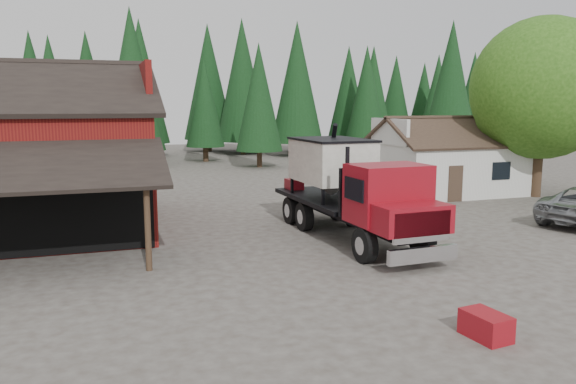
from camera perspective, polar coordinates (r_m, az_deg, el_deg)
name	(u,v)px	position (r m, az deg, el deg)	size (l,w,h in m)	color
ground	(335,272)	(18.17, 4.77, -8.12)	(120.00, 120.00, 0.00)	#453E36
farmhouse	(447,165)	(35.32, 15.86, 2.64)	(8.60, 6.42, 4.65)	silver
deciduous_tree	(542,94)	(35.29, 24.44, 9.09)	(8.00, 8.00, 10.20)	#382619
conifer_backdrop	(171,157)	(58.58, -11.80, 3.51)	(76.00, 16.00, 16.00)	black
near_pine_b	(259,97)	(47.72, -2.96, 9.58)	(3.96, 3.96, 10.40)	#382619
near_pine_c	(451,86)	(50.98, 16.22, 10.33)	(4.84, 4.84, 12.40)	#382619
near_pine_d	(132,79)	(50.05, -15.57, 10.97)	(5.28, 5.28, 13.40)	#382619
feed_truck	(351,186)	(22.27, 6.37, 0.59)	(3.28, 10.11, 4.51)	black
equip_box	(486,326)	(13.95, 19.46, -12.67)	(0.70, 1.10, 0.60)	maroon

